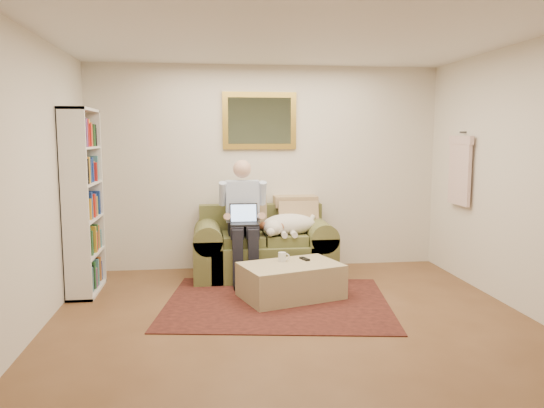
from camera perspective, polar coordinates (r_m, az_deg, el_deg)
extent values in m
cube|color=brown|center=(4.69, 2.97, -14.02)|extent=(4.50, 5.00, 0.01)
cube|color=white|center=(4.46, 3.20, 18.88)|extent=(4.50, 5.00, 0.01)
cube|color=beige|center=(6.85, -0.64, 3.91)|extent=(4.50, 0.01, 2.60)
cube|color=beige|center=(4.56, -25.97, 1.48)|extent=(0.01, 5.00, 2.60)
cube|color=black|center=(5.54, 0.56, -10.55)|extent=(2.52, 2.14, 0.01)
cube|color=olive|center=(6.51, -0.88, -5.98)|extent=(1.29, 0.82, 0.42)
cube|color=olive|center=(6.78, -1.22, -1.80)|extent=(1.56, 0.18, 0.43)
cube|color=olive|center=(6.46, -6.89, -5.68)|extent=(0.34, 0.82, 0.86)
cube|color=olive|center=(6.61, 4.99, -5.37)|extent=(0.34, 0.82, 0.86)
cube|color=olive|center=(6.38, -3.11, -3.79)|extent=(0.49, 0.56, 0.12)
cube|color=olive|center=(6.44, 1.41, -3.69)|extent=(0.49, 0.56, 0.12)
cube|color=black|center=(6.16, -3.00, -2.17)|extent=(0.33, 0.23, 0.02)
cube|color=black|center=(6.26, -3.08, -0.96)|extent=(0.33, 0.06, 0.23)
cube|color=#99BFF2|center=(6.25, -3.08, -0.97)|extent=(0.30, 0.05, 0.20)
cube|color=#CDBA89|center=(5.67, 2.04, -8.27)|extent=(1.16, 0.92, 0.37)
cylinder|color=white|center=(5.71, 1.09, -5.71)|extent=(0.08, 0.08, 0.10)
cube|color=black|center=(5.81, 3.54, -5.91)|extent=(0.10, 0.16, 0.02)
cube|color=gold|center=(6.81, -1.35, 8.94)|extent=(0.94, 0.04, 0.72)
cube|color=gray|center=(6.79, -1.33, 8.94)|extent=(0.80, 0.01, 0.58)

